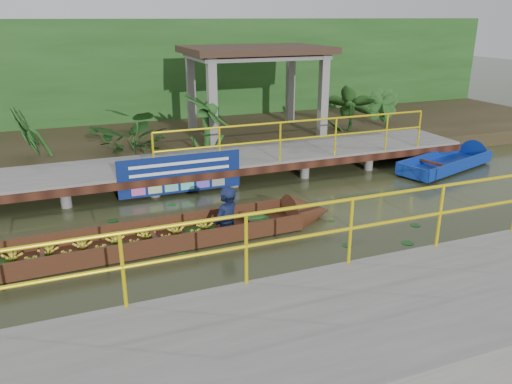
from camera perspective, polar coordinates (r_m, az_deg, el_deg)
name	(u,v)px	position (r m, az deg, el deg)	size (l,w,h in m)	color
ground	(231,233)	(9.99, -2.89, -4.65)	(80.00, 80.00, 0.00)	#30351A
land_strip	(158,140)	(16.86, -11.17, 5.86)	(30.00, 8.00, 0.45)	#2F2617
far_dock	(188,165)	(12.94, -7.74, 3.11)	(16.00, 2.06, 1.66)	slate
near_dock	(406,322)	(7.01, 16.81, -14.06)	(18.00, 2.40, 1.73)	slate
pavilion	(255,59)	(16.12, -0.07, 14.96)	(4.40, 3.00, 3.00)	slate
foliage_backdrop	(141,77)	(18.99, -12.99, 12.68)	(30.00, 0.80, 4.00)	#1A4315
vendor_boat	(120,238)	(9.44, -15.26, -5.14)	(9.57, 1.25, 2.19)	#3C1B10
moored_blue_boat	(462,159)	(15.75, 22.50, 3.54)	(3.89, 2.06, 0.90)	navy
blue_banner	(181,174)	(11.94, -8.62, 2.08)	(2.95, 0.04, 0.92)	navy
tropical_plants	(196,122)	(14.71, -6.82, 7.99)	(14.18, 1.18, 1.48)	#1A4315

